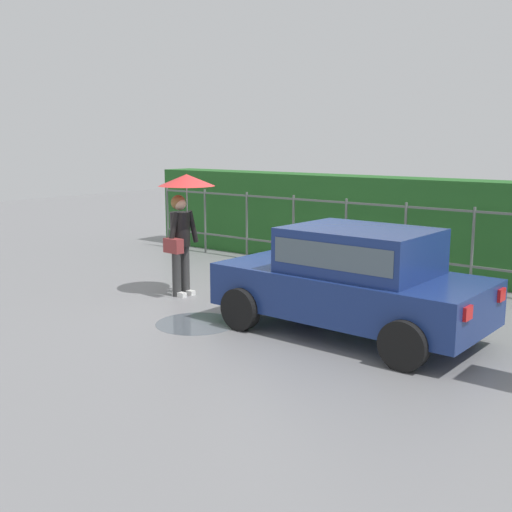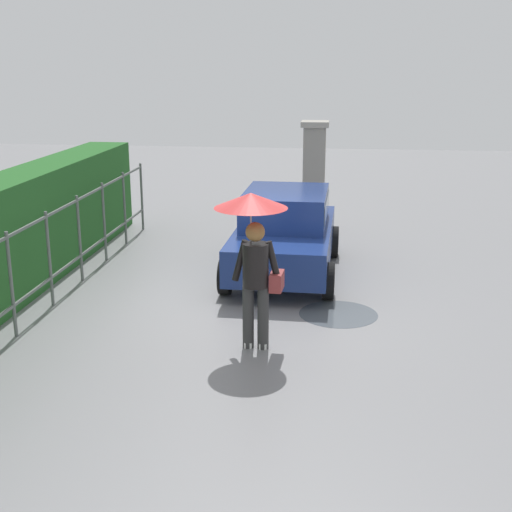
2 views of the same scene
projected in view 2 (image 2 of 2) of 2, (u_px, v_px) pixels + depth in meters
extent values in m
plane|color=slate|center=(244.00, 300.00, 11.05)|extent=(40.00, 40.00, 0.00)
cube|color=navy|center=(284.00, 242.00, 12.28)|extent=(3.73, 1.71, 0.60)
cube|color=navy|center=(286.00, 208.00, 12.26)|extent=(1.93, 1.47, 0.60)
cube|color=#4C5B66|center=(286.00, 206.00, 12.26)|extent=(1.77, 1.49, 0.33)
cylinder|color=black|center=(329.00, 281.00, 11.06)|extent=(0.60, 0.19, 0.60)
cylinder|color=black|center=(225.00, 276.00, 11.28)|extent=(0.60, 0.19, 0.60)
cylinder|color=black|center=(334.00, 242.00, 13.44)|extent=(0.60, 0.19, 0.60)
cylinder|color=black|center=(248.00, 239.00, 13.66)|extent=(0.60, 0.19, 0.60)
cube|color=red|center=(321.00, 213.00, 13.94)|extent=(0.06, 0.20, 0.16)
cube|color=red|center=(267.00, 211.00, 14.09)|extent=(0.06, 0.20, 0.16)
cylinder|color=#333333|center=(248.00, 317.00, 9.14)|extent=(0.15, 0.15, 0.86)
cylinder|color=#333333|center=(263.00, 318.00, 9.10)|extent=(0.15, 0.15, 0.86)
cube|color=white|center=(249.00, 342.00, 9.30)|extent=(0.26, 0.10, 0.08)
cube|color=white|center=(264.00, 343.00, 9.27)|extent=(0.26, 0.10, 0.08)
cylinder|color=black|center=(256.00, 265.00, 8.92)|extent=(0.34, 0.34, 0.58)
sphere|color=#DBAD89|center=(256.00, 233.00, 8.81)|extent=(0.22, 0.22, 0.22)
sphere|color=olive|center=(255.00, 232.00, 8.77)|extent=(0.25, 0.25, 0.25)
cylinder|color=black|center=(240.00, 260.00, 9.03)|extent=(0.10, 0.23, 0.56)
cylinder|color=black|center=(273.00, 262.00, 8.96)|extent=(0.10, 0.23, 0.56)
cylinder|color=#B2B2B7|center=(251.00, 237.00, 8.94)|extent=(0.02, 0.02, 0.77)
cone|color=red|center=(251.00, 200.00, 8.81)|extent=(0.95, 0.95, 0.20)
cube|color=maroon|center=(277.00, 281.00, 9.06)|extent=(0.35, 0.18, 0.24)
cube|color=gray|center=(314.00, 179.00, 15.40)|extent=(0.48, 0.48, 2.30)
cube|color=#9E998E|center=(315.00, 124.00, 15.07)|extent=(0.60, 0.60, 0.12)
cylinder|color=#59605B|center=(11.00, 285.00, 9.41)|extent=(0.05, 0.05, 1.50)
cylinder|color=#59605B|center=(49.00, 259.00, 10.63)|extent=(0.05, 0.05, 1.50)
cylinder|color=#59605B|center=(80.00, 239.00, 11.85)|extent=(0.05, 0.05, 1.50)
cylinder|color=#59605B|center=(104.00, 222.00, 13.06)|extent=(0.05, 0.05, 1.50)
cylinder|color=#59605B|center=(125.00, 208.00, 14.28)|extent=(0.05, 0.05, 1.50)
cylinder|color=#59605B|center=(142.00, 197.00, 15.50)|extent=(0.05, 0.05, 1.50)
cube|color=#59605B|center=(46.00, 217.00, 10.45)|extent=(10.19, 0.03, 0.04)
cube|color=#59605B|center=(51.00, 278.00, 10.71)|extent=(10.19, 0.03, 0.04)
cylinder|color=#4C545B|center=(338.00, 314.00, 10.45)|extent=(1.19, 1.19, 0.00)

